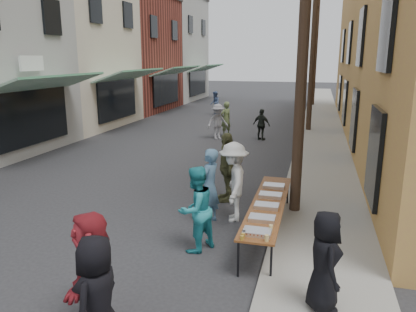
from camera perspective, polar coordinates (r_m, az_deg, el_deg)
The scene contains 27 objects.
ground at distance 9.10m, azimuth -18.06°, elevation -11.80°, with size 120.00×120.00×0.00m, color #28282B.
sidewalk at distance 22.12m, azimuth 15.70°, elevation 3.40°, with size 2.20×60.00×0.10m, color gray.
storefront_row at distance 26.26m, azimuth -19.49°, elevation 13.63°, with size 8.00×37.00×9.00m.
utility_pole_near at distance 9.83m, azimuth 13.39°, elevation 17.36°, with size 0.26×0.26×9.00m, color #2D2116.
utility_pole_mid at distance 21.81m, azimuth 14.58°, elevation 15.09°, with size 0.26×0.26×9.00m, color #2D2116.
utility_pole_far at distance 33.81m, azimuth 14.92°, elevation 14.43°, with size 0.26×0.26×9.00m, color #2D2116.
serving_table at distance 8.93m, azimuth 8.47°, elevation -6.78°, with size 0.70×4.00×0.75m.
catering_tray_sausage at distance 7.38m, azimuth 6.93°, elevation -10.58°, with size 0.50×0.33×0.08m, color maroon.
catering_tray_foil_b at distance 7.98m, azimuth 7.61°, elevation -8.70°, with size 0.50×0.33×0.08m, color #B2B2B7.
catering_tray_buns at distance 8.62m, azimuth 8.24°, elevation -6.97°, with size 0.50×0.33×0.08m, color tan.
catering_tray_foil_d at distance 9.28m, azimuth 8.78°, elevation -5.48°, with size 0.50×0.33×0.08m, color #B2B2B7.
catering_tray_buns_end at distance 9.94m, azimuth 9.24°, elevation -4.19°, with size 0.50×0.33×0.08m, color tan.
condiment_jar_a at distance 7.14m, azimuth 4.79°, elevation -11.39°, with size 0.07×0.07×0.08m, color #A57F26.
condiment_jar_b at distance 7.23m, azimuth 4.93°, elevation -11.06°, with size 0.07×0.07×0.08m, color #A57F26.
condiment_jar_c at distance 7.32m, azimuth 5.08°, elevation -10.74°, with size 0.07×0.07×0.08m, color #A57F26.
cup_stack at distance 7.13m, azimuth 8.25°, elevation -11.38°, with size 0.08×0.08×0.12m, color tan.
guest_front_a at distance 5.58m, azimuth -15.25°, elevation -18.89°, with size 0.83×0.54×1.70m, color black.
guest_front_b at distance 9.43m, azimuth 0.17°, elevation -4.31°, with size 0.66×0.43×1.80m, color teal.
guest_front_c at distance 8.13m, azimuth -1.74°, elevation -7.49°, with size 0.85×0.66×1.75m, color teal.
guest_front_d at distance 9.61m, azimuth 3.60°, elevation -3.66°, with size 1.23×0.71×1.90m, color silver.
guest_front_e at distance 10.92m, azimuth 2.65°, elevation -1.56°, with size 1.10×0.46×1.88m, color brown.
guest_queue_back at distance 6.11m, azimuth -15.95°, elevation -15.39°, with size 1.66×0.53×1.79m, color maroon.
server at distance 6.44m, azimuth 16.06°, elevation -13.99°, with size 0.76×0.49×1.56m, color black.
passerby_left at distance 19.34m, azimuth 1.38°, elevation 4.86°, with size 1.08×0.62×1.68m, color gray.
passerby_mid at distance 19.24m, azimuth 7.55°, elevation 4.39°, with size 0.87×0.36×1.48m, color black.
passerby_right at distance 20.07m, azimuth 2.52°, elevation 5.22°, with size 0.62×0.41×1.71m, color #5A6B3E.
passerby_far at distance 27.67m, azimuth 0.98°, elevation 7.45°, with size 0.77×0.60×1.59m, color #4B6392.
Camera 1 is at (4.70, -6.80, 3.82)m, focal length 35.00 mm.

